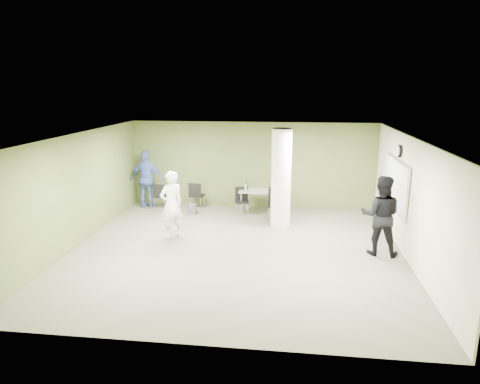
# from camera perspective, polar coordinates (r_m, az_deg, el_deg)

# --- Properties ---
(floor) EXTENTS (8.00, 8.00, 0.00)m
(floor) POSITION_cam_1_polar(r_m,az_deg,el_deg) (10.60, -0.46, -7.77)
(floor) COLOR #4E4F3E
(floor) RESTS_ON ground
(ceiling) EXTENTS (8.00, 8.00, 0.00)m
(ceiling) POSITION_cam_1_polar(r_m,az_deg,el_deg) (9.91, -0.49, 7.44)
(ceiling) COLOR white
(ceiling) RESTS_ON wall_back
(wall_back) EXTENTS (8.00, 2.80, 0.02)m
(wall_back) POSITION_cam_1_polar(r_m,az_deg,el_deg) (14.05, 1.66, 3.62)
(wall_back) COLOR #4D5B2B
(wall_back) RESTS_ON floor
(wall_left) EXTENTS (0.02, 8.00, 2.80)m
(wall_left) POSITION_cam_1_polar(r_m,az_deg,el_deg) (11.38, -20.86, 0.22)
(wall_left) COLOR #4D5B2B
(wall_left) RESTS_ON floor
(wall_right_cream) EXTENTS (0.02, 8.00, 2.80)m
(wall_right_cream) POSITION_cam_1_polar(r_m,az_deg,el_deg) (10.44, 21.85, -1.06)
(wall_right_cream) COLOR beige
(wall_right_cream) RESTS_ON floor
(column) EXTENTS (0.56, 0.56, 2.80)m
(column) POSITION_cam_1_polar(r_m,az_deg,el_deg) (12.03, 5.50, 1.80)
(column) COLOR silver
(column) RESTS_ON floor
(whiteboard) EXTENTS (0.05, 2.30, 1.30)m
(whiteboard) POSITION_cam_1_polar(r_m,az_deg,el_deg) (11.53, 20.07, 0.97)
(whiteboard) COLOR silver
(whiteboard) RESTS_ON wall_right_cream
(wall_clock) EXTENTS (0.06, 0.32, 0.32)m
(wall_clock) POSITION_cam_1_polar(r_m,az_deg,el_deg) (11.38, 20.43, 5.14)
(wall_clock) COLOR black
(wall_clock) RESTS_ON wall_right_cream
(folding_table) EXTENTS (1.59, 0.72, 1.00)m
(folding_table) POSITION_cam_1_polar(r_m,az_deg,el_deg) (13.40, 3.22, 0.02)
(folding_table) COLOR gray
(folding_table) RESTS_ON floor
(wastebasket) EXTENTS (0.27, 0.27, 0.32)m
(wastebasket) POSITION_cam_1_polar(r_m,az_deg,el_deg) (13.52, -6.40, -2.29)
(wastebasket) COLOR #4C4C4C
(wastebasket) RESTS_ON floor
(chair_back_left) EXTENTS (0.43, 0.43, 0.84)m
(chair_back_left) POSITION_cam_1_polar(r_m,az_deg,el_deg) (14.17, -10.61, -0.29)
(chair_back_left) COLOR black
(chair_back_left) RESTS_ON floor
(chair_back_right) EXTENTS (0.48, 0.48, 0.88)m
(chair_back_right) POSITION_cam_1_polar(r_m,az_deg,el_deg) (14.00, -5.88, -0.21)
(chair_back_right) COLOR black
(chair_back_right) RESTS_ON floor
(chair_table_left) EXTENTS (0.49, 0.49, 0.85)m
(chair_table_left) POSITION_cam_1_polar(r_m,az_deg,el_deg) (13.39, 0.23, -0.88)
(chair_table_left) COLOR black
(chair_table_left) RESTS_ON floor
(chair_table_right) EXTENTS (0.50, 0.50, 0.96)m
(chair_table_right) POSITION_cam_1_polar(r_m,az_deg,el_deg) (12.88, 4.80, -1.21)
(chair_table_right) COLOR black
(chair_table_right) RESTS_ON floor
(woman_white) EXTENTS (0.77, 0.76, 1.79)m
(woman_white) POSITION_cam_1_polar(r_m,az_deg,el_deg) (11.36, -9.12, -1.67)
(woman_white) COLOR white
(woman_white) RESTS_ON floor
(man_black) EXTENTS (1.04, 0.88, 1.92)m
(man_black) POSITION_cam_1_polar(r_m,az_deg,el_deg) (10.61, 18.24, -3.00)
(man_black) COLOR black
(man_black) RESTS_ON floor
(man_blue) EXTENTS (1.14, 0.51, 1.91)m
(man_blue) POSITION_cam_1_polar(r_m,az_deg,el_deg) (14.28, -12.30, 1.65)
(man_blue) COLOR #445BA9
(man_blue) RESTS_ON floor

